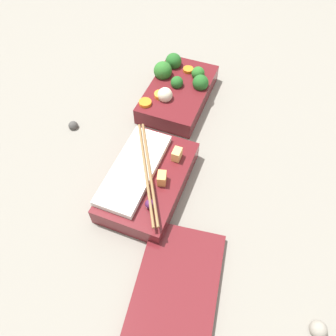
# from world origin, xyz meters

# --- Properties ---
(ground_plane) EXTENTS (3.00, 3.00, 0.00)m
(ground_plane) POSITION_xyz_m (0.00, 0.00, 0.00)
(ground_plane) COLOR gray
(bento_tray_vegetable) EXTENTS (0.21, 0.13, 0.07)m
(bento_tray_vegetable) POSITION_xyz_m (-0.13, -0.02, 0.03)
(bento_tray_vegetable) COLOR maroon
(bento_tray_vegetable) RESTS_ON ground_plane
(bento_tray_rice) EXTENTS (0.21, 0.13, 0.06)m
(bento_tray_rice) POSITION_xyz_m (0.12, 0.01, 0.02)
(bento_tray_rice) COLOR maroon
(bento_tray_rice) RESTS_ON ground_plane
(bento_lid) EXTENTS (0.22, 0.15, 0.01)m
(bento_lid) POSITION_xyz_m (0.28, 0.13, 0.01)
(bento_lid) COLOR maroon
(bento_lid) RESTS_ON ground_plane
(pebble_0) EXTENTS (0.02, 0.02, 0.02)m
(pebble_0) POSITION_xyz_m (0.26, 0.33, 0.01)
(pebble_0) COLOR gray
(pebble_0) RESTS_ON ground_plane
(pebble_1) EXTENTS (0.02, 0.02, 0.02)m
(pebble_1) POSITION_xyz_m (0.04, -0.20, 0.01)
(pebble_1) COLOR #474442
(pebble_1) RESTS_ON ground_plane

